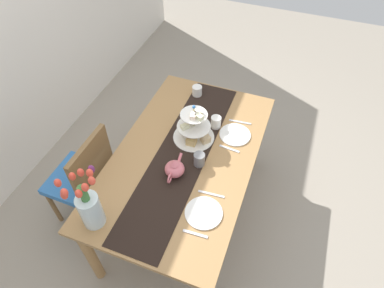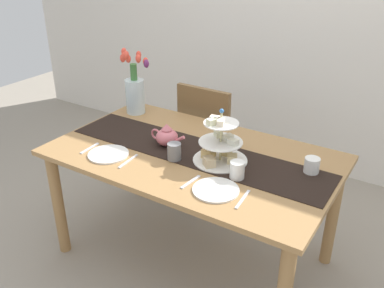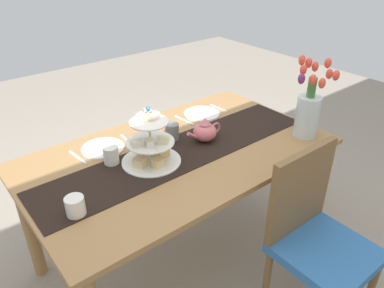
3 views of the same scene
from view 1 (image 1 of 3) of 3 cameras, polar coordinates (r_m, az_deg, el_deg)
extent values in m
plane|color=gray|center=(2.91, -1.00, -11.35)|extent=(8.00, 8.00, 0.00)
cube|color=#A37747|center=(2.31, -1.23, -2.09)|extent=(1.62, 0.95, 0.03)
cylinder|color=#A37747|center=(3.01, 11.25, 1.41)|extent=(0.07, 0.07, 0.71)
cylinder|color=#A37747|center=(2.44, -17.20, -17.68)|extent=(0.07, 0.07, 0.71)
cylinder|color=#A37747|center=(3.16, -3.03, 5.17)|extent=(0.07, 0.07, 0.71)
cylinder|color=brown|center=(3.03, -18.80, -4.80)|extent=(0.04, 0.04, 0.41)
cylinder|color=brown|center=(2.90, -22.73, -9.98)|extent=(0.04, 0.04, 0.41)
cylinder|color=brown|center=(2.87, -12.96, -7.03)|extent=(0.04, 0.04, 0.41)
cylinder|color=brown|center=(2.73, -16.79, -12.70)|extent=(0.04, 0.04, 0.41)
cube|color=#3370B7|center=(2.69, -18.98, -5.81)|extent=(0.42, 0.42, 0.05)
cube|color=brown|center=(2.41, -16.78, -3.72)|extent=(0.42, 0.04, 0.45)
cube|color=black|center=(2.30, -1.67, -1.69)|extent=(1.58, 0.34, 0.00)
cylinder|color=beige|center=(2.31, 0.31, 3.59)|extent=(0.01, 0.01, 0.28)
cylinder|color=white|center=(2.40, 0.29, 1.25)|extent=(0.30, 0.30, 0.01)
cylinder|color=white|center=(2.33, 0.31, 3.11)|extent=(0.24, 0.24, 0.01)
cylinder|color=white|center=(2.25, 0.32, 5.10)|extent=(0.19, 0.19, 0.01)
cube|color=beige|center=(2.43, 0.74, 2.84)|extent=(0.07, 0.07, 0.04)
cube|color=#EAD389|center=(2.41, -1.14, 2.15)|extent=(0.05, 0.05, 0.04)
cube|color=#E1BB72|center=(2.34, -0.10, 0.54)|extent=(0.06, 0.07, 0.05)
cube|color=beige|center=(2.35, 2.33, 0.89)|extent=(0.08, 0.08, 0.05)
cube|color=silver|center=(2.36, 0.94, 4.61)|extent=(0.06, 0.05, 0.03)
cube|color=#ECE6CB|center=(2.34, -0.26, 4.06)|extent=(0.05, 0.07, 0.03)
cube|color=beige|center=(2.30, -1.25, 3.06)|extent=(0.07, 0.06, 0.03)
cube|color=beige|center=(2.21, 0.21, 4.89)|extent=(0.06, 0.05, 0.03)
cube|color=beige|center=(2.21, 1.22, 4.71)|extent=(0.06, 0.07, 0.03)
cube|color=beige|center=(2.24, 1.17, 5.49)|extent=(0.05, 0.06, 0.03)
sphere|color=#3370B7|center=(2.20, 0.32, 6.42)|extent=(0.02, 0.02, 0.02)
ellipsoid|color=#D66B75|center=(2.15, -3.02, -4.34)|extent=(0.13, 0.13, 0.10)
cone|color=#D66B75|center=(2.10, -3.09, -3.21)|extent=(0.06, 0.06, 0.04)
cylinder|color=#D66B75|center=(2.20, -2.12, -2.45)|extent=(0.07, 0.02, 0.06)
torus|color=#D66B75|center=(2.11, -3.86, -5.94)|extent=(0.07, 0.01, 0.07)
cylinder|color=silver|center=(1.99, -17.07, -10.91)|extent=(0.13, 0.13, 0.24)
cylinder|color=#3D7538|center=(1.85, -18.21, -8.19)|extent=(0.05, 0.05, 0.12)
ellipsoid|color=#6B2860|center=(1.84, -17.00, -4.20)|extent=(0.04, 0.04, 0.06)
ellipsoid|color=#EF4C38|center=(1.84, -18.68, -4.70)|extent=(0.04, 0.04, 0.06)
ellipsoid|color=#EF4C38|center=(1.86, -19.99, -5.29)|extent=(0.04, 0.04, 0.06)
ellipsoid|color=#EF4C38|center=(1.82, -22.18, -6.26)|extent=(0.04, 0.04, 0.06)
ellipsoid|color=#EF4C38|center=(1.79, -21.20, -8.23)|extent=(0.04, 0.04, 0.06)
ellipsoid|color=#EF4C38|center=(1.73, -21.18, -7.85)|extent=(0.04, 0.04, 0.06)
ellipsoid|color=#EF4C38|center=(1.74, -18.98, -8.12)|extent=(0.04, 0.04, 0.06)
ellipsoid|color=#EF4C38|center=(1.72, -17.98, -7.13)|extent=(0.04, 0.04, 0.06)
ellipsoid|color=#EF4C38|center=(1.71, -16.93, -6.09)|extent=(0.04, 0.04, 0.06)
ellipsoid|color=#EF4C38|center=(1.78, -17.25, -4.82)|extent=(0.04, 0.04, 0.06)
cylinder|color=white|center=(2.74, 0.89, 9.15)|extent=(0.08, 0.08, 0.08)
cylinder|color=white|center=(2.03, 2.03, -11.80)|extent=(0.23, 0.23, 0.01)
cube|color=silver|center=(1.96, 0.58, -15.25)|extent=(0.02, 0.15, 0.01)
cube|color=silver|center=(2.10, 3.35, -8.62)|extent=(0.03, 0.17, 0.01)
cylinder|color=white|center=(2.44, 7.43, 1.61)|extent=(0.23, 0.23, 0.01)
cube|color=silver|center=(2.35, 6.47, -0.82)|extent=(0.03, 0.15, 0.01)
cube|color=silver|center=(2.55, 8.30, 3.78)|extent=(0.03, 0.17, 0.01)
cylinder|color=slate|center=(2.21, 1.26, -2.67)|extent=(0.08, 0.08, 0.09)
cylinder|color=white|center=(2.46, 4.15, 3.76)|extent=(0.08, 0.08, 0.09)
camera|label=2|loc=(2.87, 49.28, 20.18)|focal=39.54mm
camera|label=3|loc=(3.16, -21.10, 31.76)|focal=34.76mm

